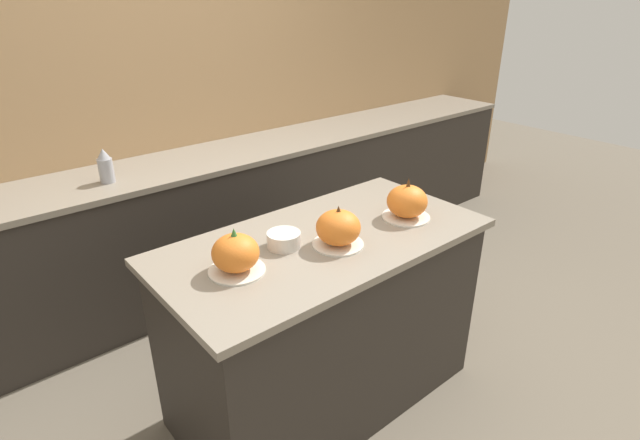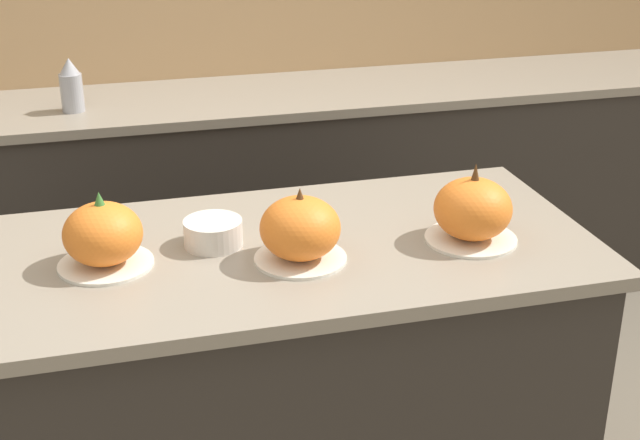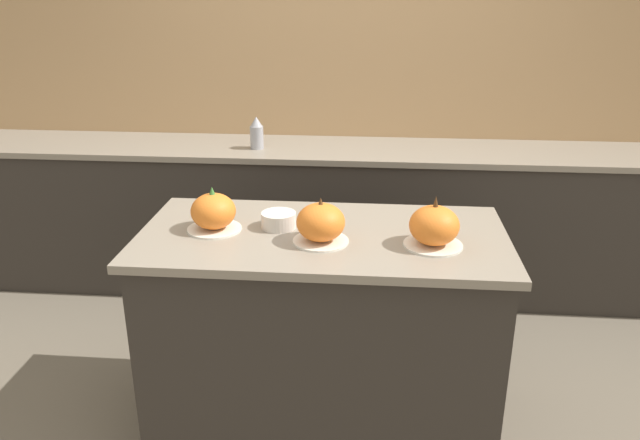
{
  "view_description": "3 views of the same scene",
  "coord_description": "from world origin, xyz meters",
  "px_view_note": "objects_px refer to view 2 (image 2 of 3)",
  "views": [
    {
      "loc": [
        -1.28,
        -1.5,
        1.93
      ],
      "look_at": [
        0.0,
        0.04,
        0.99
      ],
      "focal_mm": 28.0,
      "sensor_mm": 36.0,
      "label": 1
    },
    {
      "loc": [
        -0.45,
        -1.95,
        1.86
      ],
      "look_at": [
        0.07,
        -0.01,
        0.98
      ],
      "focal_mm": 50.0,
      "sensor_mm": 36.0,
      "label": 2
    },
    {
      "loc": [
        0.2,
        -2.36,
        1.89
      ],
      "look_at": [
        -0.01,
        -0.03,
        0.99
      ],
      "focal_mm": 35.0,
      "sensor_mm": 36.0,
      "label": 3
    }
  ],
  "objects_px": {
    "pumpkin_cake_center": "(299,230)",
    "mixing_bowl": "(213,233)",
    "bottle_tall": "(71,86)",
    "pumpkin_cake_right": "(473,211)",
    "pumpkin_cake_left": "(103,237)"
  },
  "relations": [
    {
      "from": "pumpkin_cake_center",
      "to": "mixing_bowl",
      "type": "height_order",
      "value": "pumpkin_cake_center"
    },
    {
      "from": "pumpkin_cake_center",
      "to": "bottle_tall",
      "type": "height_order",
      "value": "bottle_tall"
    },
    {
      "from": "pumpkin_cake_right",
      "to": "bottle_tall",
      "type": "xyz_separation_m",
      "value": [
        -0.95,
        1.38,
        0.03
      ]
    },
    {
      "from": "pumpkin_cake_right",
      "to": "bottle_tall",
      "type": "height_order",
      "value": "bottle_tall"
    },
    {
      "from": "bottle_tall",
      "to": "pumpkin_cake_left",
      "type": "bearing_deg",
      "value": -87.52
    },
    {
      "from": "pumpkin_cake_left",
      "to": "bottle_tall",
      "type": "distance_m",
      "value": 1.29
    },
    {
      "from": "pumpkin_cake_left",
      "to": "pumpkin_cake_center",
      "type": "height_order",
      "value": "pumpkin_cake_left"
    },
    {
      "from": "pumpkin_cake_center",
      "to": "bottle_tall",
      "type": "distance_m",
      "value": 1.46
    },
    {
      "from": "pumpkin_cake_left",
      "to": "pumpkin_cake_right",
      "type": "relative_size",
      "value": 0.97
    },
    {
      "from": "pumpkin_cake_right",
      "to": "mixing_bowl",
      "type": "distance_m",
      "value": 0.64
    },
    {
      "from": "pumpkin_cake_left",
      "to": "pumpkin_cake_center",
      "type": "bearing_deg",
      "value": -10.88
    },
    {
      "from": "pumpkin_cake_center",
      "to": "pumpkin_cake_right",
      "type": "bearing_deg",
      "value": -0.02
    },
    {
      "from": "pumpkin_cake_left",
      "to": "pumpkin_cake_center",
      "type": "xyz_separation_m",
      "value": [
        0.45,
        -0.09,
        0.0
      ]
    },
    {
      "from": "pumpkin_cake_left",
      "to": "mixing_bowl",
      "type": "xyz_separation_m",
      "value": [
        0.26,
        0.05,
        -0.04
      ]
    },
    {
      "from": "pumpkin_cake_right",
      "to": "mixing_bowl",
      "type": "height_order",
      "value": "pumpkin_cake_right"
    }
  ]
}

